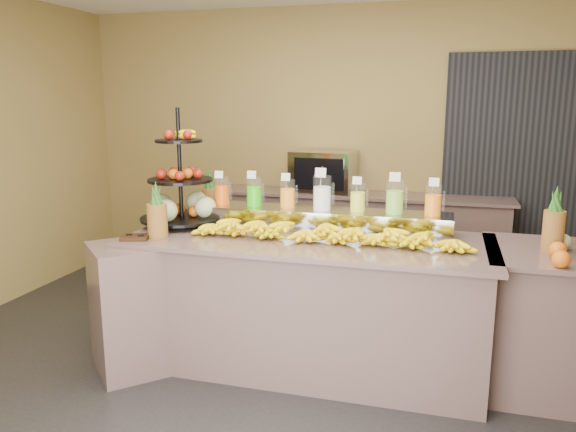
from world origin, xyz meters
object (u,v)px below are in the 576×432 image
at_px(fruit_stand, 186,196).
at_px(condiment_caddy, 135,237).
at_px(oven_warmer, 324,171).
at_px(pitcher_tray, 322,219).
at_px(banana_heap, 324,231).

xyz_separation_m(fruit_stand, condiment_caddy, (-0.14, -0.51, -0.21)).
xyz_separation_m(condiment_caddy, oven_warmer, (0.81, 2.30, 0.20)).
distance_m(pitcher_tray, fruit_stand, 1.04).
height_order(banana_heap, condiment_caddy, banana_heap).
relative_size(banana_heap, condiment_caddy, 10.38).
xyz_separation_m(pitcher_tray, condiment_caddy, (-1.16, -0.63, -0.06)).
height_order(pitcher_tray, fruit_stand, fruit_stand).
distance_m(fruit_stand, oven_warmer, 1.91).
bearing_deg(banana_heap, pitcher_tray, 104.51).
height_order(fruit_stand, oven_warmer, fruit_stand).
xyz_separation_m(pitcher_tray, oven_warmer, (-0.35, 1.67, 0.13)).
height_order(pitcher_tray, condiment_caddy, pitcher_tray).
bearing_deg(pitcher_tray, condiment_caddy, -151.39).
bearing_deg(pitcher_tray, banana_heap, -75.49).
xyz_separation_m(fruit_stand, oven_warmer, (0.67, 1.79, -0.01)).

